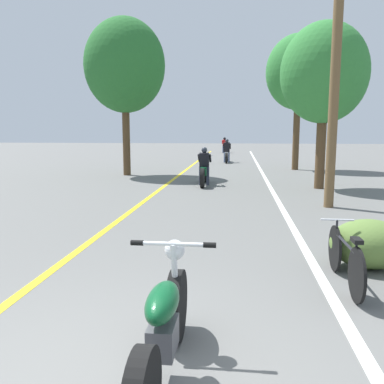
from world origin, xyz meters
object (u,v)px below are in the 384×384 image
object	(u,v)px
roadside_tree_right_far	(299,73)
motorcycle_rider_far	(224,147)
roadside_tree_right_near	(324,74)
motorcycle_rider_mid	(227,154)
utility_pole	(336,66)
motorcycle_rider_lead	(204,171)
motorcycle_foreground	(164,328)
roadside_tree_left	(125,66)
bicycle_parked	(345,258)

from	to	relation	value
roadside_tree_right_far	motorcycle_rider_far	world-z (taller)	roadside_tree_right_far
roadside_tree_right_near	motorcycle_rider_far	distance (m)	22.62
roadside_tree_right_far	motorcycle_rider_mid	world-z (taller)	roadside_tree_right_far
roadside_tree_right_near	motorcycle_rider_far	world-z (taller)	roadside_tree_right_near
roadside_tree_right_near	utility_pole	bearing A→B (deg)	-96.84
motorcycle_rider_lead	motorcycle_rider_far	distance (m)	21.60
roadside_tree_right_near	motorcycle_foreground	world-z (taller)	roadside_tree_right_near
roadside_tree_left	motorcycle_rider_far	bearing A→B (deg)	78.93
utility_pole	roadside_tree_left	distance (m)	9.99
roadside_tree_right_near	motorcycle_rider_mid	bearing A→B (deg)	107.31
motorcycle_rider_lead	motorcycle_foreground	bearing A→B (deg)	-86.78
utility_pole	roadside_tree_right_far	size ratio (longest dim) A/B	1.04
roadside_tree_left	motorcycle_rider_far	world-z (taller)	roadside_tree_left
roadside_tree_right_far	motorcycle_rider_mid	bearing A→B (deg)	129.52
utility_pole	roadside_tree_right_near	world-z (taller)	utility_pole
motorcycle_foreground	motorcycle_rider_mid	size ratio (longest dim) A/B	0.99
utility_pole	motorcycle_rider_far	distance (m)	25.92
utility_pole	motorcycle_rider_far	xyz separation A→B (m)	(-3.54, 25.51, -2.98)
motorcycle_rider_lead	motorcycle_rider_far	size ratio (longest dim) A/B	1.11
motorcycle_rider_mid	motorcycle_foreground	bearing A→B (deg)	-89.62
motorcycle_rider_far	bicycle_parked	bearing A→B (deg)	-85.25
roadside_tree_left	motorcycle_foreground	bearing A→B (deg)	-73.45
roadside_tree_left	bicycle_parked	bearing A→B (deg)	-63.12
motorcycle_rider_mid	bicycle_parked	bearing A→B (deg)	-84.11
motorcycle_rider_lead	motorcycle_rider_far	world-z (taller)	motorcycle_rider_far
bicycle_parked	motorcycle_rider_far	bearing A→B (deg)	94.75
motorcycle_foreground	motorcycle_rider_mid	bearing A→B (deg)	90.38
motorcycle_rider_lead	motorcycle_rider_mid	xyz separation A→B (m)	(0.51, 10.61, 0.02)
motorcycle_rider_far	motorcycle_foreground	bearing A→B (deg)	-88.86
motorcycle_foreground	roadside_tree_right_near	bearing A→B (deg)	73.56
motorcycle_foreground	motorcycle_rider_far	distance (m)	33.21
motorcycle_rider_far	bicycle_parked	xyz separation A→B (m)	(2.57, -30.97, -0.17)
utility_pole	motorcycle_rider_lead	xyz separation A→B (m)	(-3.53, 3.91, -2.99)
roadside_tree_right_far	motorcycle_foreground	world-z (taller)	roadside_tree_right_far
roadside_tree_left	motorcycle_rider_lead	size ratio (longest dim) A/B	3.02
roadside_tree_right_near	motorcycle_foreground	xyz separation A→B (m)	(-3.30, -11.17, -3.34)
roadside_tree_left	bicycle_parked	xyz separation A→B (m)	(6.23, -12.29, -4.31)
roadside_tree_right_far	motorcycle_rider_mid	distance (m)	6.97
roadside_tree_right_near	motorcycle_rider_lead	size ratio (longest dim) A/B	2.46
motorcycle_foreground	motorcycle_rider_far	bearing A→B (deg)	91.14
roadside_tree_right_far	motorcycle_foreground	size ratio (longest dim) A/B	3.21
utility_pole	motorcycle_rider_mid	size ratio (longest dim) A/B	3.29
motorcycle_foreground	bicycle_parked	distance (m)	2.94
roadside_tree_right_far	bicycle_parked	bearing A→B (deg)	-95.41
roadside_tree_left	motorcycle_rider_mid	xyz separation A→B (m)	(4.17, 7.69, -4.13)
roadside_tree_right_near	bicycle_parked	size ratio (longest dim) A/B	3.17
roadside_tree_right_near	motorcycle_rider_lead	world-z (taller)	roadside_tree_right_near
roadside_tree_left	roadside_tree_right_near	bearing A→B (deg)	-23.79
bicycle_parked	motorcycle_rider_mid	bearing A→B (deg)	95.89
motorcycle_foreground	motorcycle_rider_lead	bearing A→B (deg)	93.22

